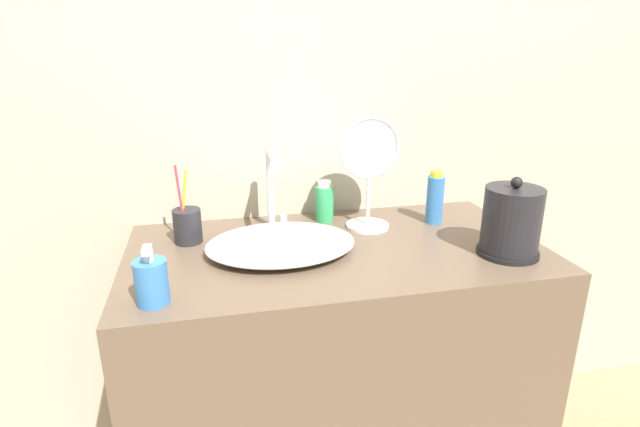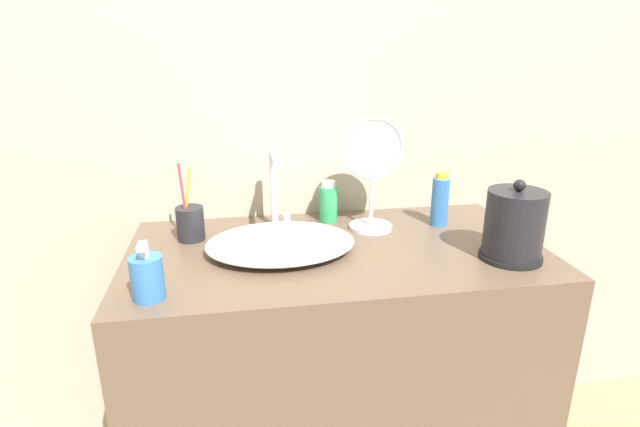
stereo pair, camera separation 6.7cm
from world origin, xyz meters
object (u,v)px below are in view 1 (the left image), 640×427
faucet (273,186)px  vanity_mirror (369,169)px  electric_kettle (511,224)px  mouthwash_bottle (324,202)px  lotion_bottle (151,281)px  shampoo_bottle (435,198)px  toothbrush_cup (187,225)px

faucet → vanity_mirror: size_ratio=0.72×
faucet → electric_kettle: 0.65m
electric_kettle → mouthwash_bottle: electric_kettle is taller
mouthwash_bottle → electric_kettle: bearing=-41.0°
lotion_bottle → vanity_mirror: 0.69m
vanity_mirror → electric_kettle: bearing=-42.5°
electric_kettle → mouthwash_bottle: size_ratio=1.63×
lotion_bottle → shampoo_bottle: size_ratio=0.82×
mouthwash_bottle → vanity_mirror: size_ratio=0.39×
electric_kettle → mouthwash_bottle: 0.54m
electric_kettle → vanity_mirror: vanity_mirror is taller
toothbrush_cup → vanity_mirror: 0.54m
faucet → toothbrush_cup: 0.26m
toothbrush_cup → lotion_bottle: (-0.07, -0.33, 0.00)m
faucet → lotion_bottle: 0.49m
shampoo_bottle → vanity_mirror: size_ratio=0.49×
shampoo_bottle → faucet: bearing=175.1°
lotion_bottle → vanity_mirror: size_ratio=0.40×
shampoo_bottle → vanity_mirror: 0.23m
electric_kettle → vanity_mirror: (-0.30, 0.27, 0.09)m
electric_kettle → lotion_bottle: bearing=-175.8°
mouthwash_bottle → vanity_mirror: 0.18m
faucet → mouthwash_bottle: (0.16, 0.05, -0.08)m
toothbrush_cup → shampoo_bottle: size_ratio=1.35×
vanity_mirror → shampoo_bottle: bearing=-1.2°
vanity_mirror → lotion_bottle: bearing=-150.1°
lotion_bottle → toothbrush_cup: bearing=79.0°
lotion_bottle → shampoo_bottle: (0.79, 0.33, 0.03)m
toothbrush_cup → mouthwash_bottle: size_ratio=1.71×
electric_kettle → shampoo_bottle: bearing=107.8°
faucet → shampoo_bottle: (0.49, -0.04, -0.06)m
lotion_bottle → mouthwash_bottle: lotion_bottle is taller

